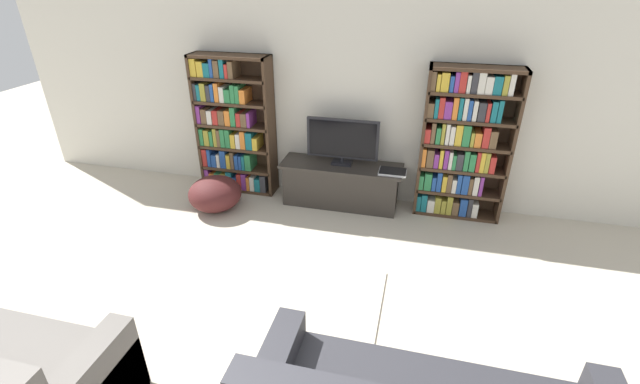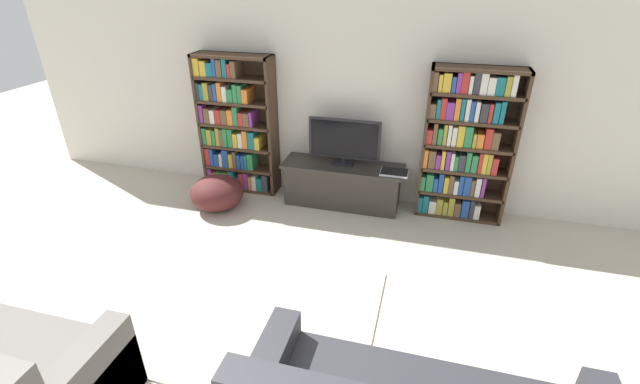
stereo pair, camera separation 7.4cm
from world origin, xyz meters
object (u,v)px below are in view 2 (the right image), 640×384
object	(u,v)px
bookshelf_left	(235,127)
tv_stand	(343,184)
beanbag_ottoman	(217,193)
television	(344,141)
laptop	(394,172)
bookshelf_right	(464,145)

from	to	relation	value
bookshelf_left	tv_stand	xyz separation A→B (m)	(1.45, -0.11, -0.57)
tv_stand	beanbag_ottoman	xyz separation A→B (m)	(-1.47, -0.50, -0.07)
television	laptop	world-z (taller)	television
bookshelf_left	beanbag_ottoman	distance (m)	0.88
bookshelf_right	bookshelf_left	bearing A→B (deg)	179.97
bookshelf_left	laptop	world-z (taller)	bookshelf_left
bookshelf_right	beanbag_ottoman	bearing A→B (deg)	-167.91
television	beanbag_ottoman	world-z (taller)	television
tv_stand	beanbag_ottoman	size ratio (longest dim) A/B	2.31
tv_stand	bookshelf_right	bearing A→B (deg)	4.56
bookshelf_right	laptop	world-z (taller)	bookshelf_right
bookshelf_left	tv_stand	bearing A→B (deg)	-4.34
television	beanbag_ottoman	size ratio (longest dim) A/B	1.35
bookshelf_right	laptop	size ratio (longest dim) A/B	5.49
bookshelf_left	television	bearing A→B (deg)	-3.23
bookshelf_left	tv_stand	size ratio (longest dim) A/B	1.19
beanbag_ottoman	laptop	bearing A→B (deg)	11.22
laptop	bookshelf_right	bearing A→B (deg)	14.53
tv_stand	laptop	world-z (taller)	laptop
laptop	beanbag_ottoman	xyz separation A→B (m)	(-2.10, -0.42, -0.34)
bookshelf_right	tv_stand	size ratio (longest dim) A/B	1.19
bookshelf_left	bookshelf_right	xyz separation A→B (m)	(2.81, -0.00, 0.05)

